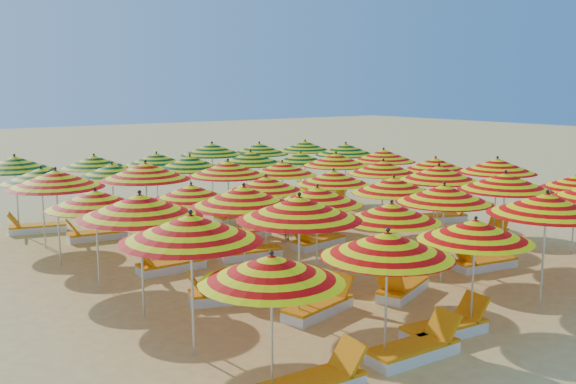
% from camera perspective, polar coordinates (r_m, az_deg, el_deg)
% --- Properties ---
extents(ground, '(120.00, 120.00, 0.00)m').
position_cam_1_polar(ground, '(18.22, 0.93, -5.18)').
color(ground, '#EFCB6A').
rests_on(ground, ground).
extents(umbrella_0, '(2.67, 2.67, 2.27)m').
position_cam_1_polar(umbrella_0, '(9.27, -1.47, -6.84)').
color(umbrella_0, silver).
rests_on(umbrella_0, ground).
extents(umbrella_1, '(2.72, 2.72, 2.34)m').
position_cam_1_polar(umbrella_1, '(10.53, 8.84, -4.64)').
color(umbrella_1, silver).
rests_on(umbrella_1, ground).
extents(umbrella_2, '(2.31, 2.31, 2.24)m').
position_cam_1_polar(umbrella_2, '(12.28, 16.31, -3.29)').
color(umbrella_2, silver).
rests_on(umbrella_2, ground).
extents(umbrella_3, '(2.91, 2.91, 2.51)m').
position_cam_1_polar(umbrella_3, '(14.08, 22.01, -1.01)').
color(umbrella_3, silver).
rests_on(umbrella_3, ground).
extents(umbrella_6, '(2.67, 2.67, 2.56)m').
position_cam_1_polar(umbrella_6, '(10.82, -8.64, -3.16)').
color(umbrella_6, silver).
rests_on(umbrella_6, ground).
extents(umbrella_7, '(2.68, 2.68, 2.59)m').
position_cam_1_polar(umbrella_7, '(12.29, 1.00, -1.44)').
color(umbrella_7, silver).
rests_on(umbrella_7, ground).
extents(umbrella_8, '(2.45, 2.45, 2.23)m').
position_cam_1_polar(umbrella_8, '(13.69, 9.17, -1.78)').
color(umbrella_8, silver).
rests_on(umbrella_8, ground).
extents(umbrella_9, '(2.33, 2.33, 2.40)m').
position_cam_1_polar(umbrella_9, '(15.33, 13.71, -0.16)').
color(umbrella_9, silver).
rests_on(umbrella_9, ground).
extents(umbrella_10, '(3.04, 3.04, 2.50)m').
position_cam_1_polar(umbrella_10, '(17.11, 18.75, 0.88)').
color(umbrella_10, silver).
rests_on(umbrella_10, ground).
extents(umbrella_12, '(3.12, 3.12, 2.61)m').
position_cam_1_polar(umbrella_12, '(12.76, -13.03, -1.20)').
color(umbrella_12, silver).
rests_on(umbrella_12, ground).
extents(umbrella_13, '(3.05, 3.05, 2.51)m').
position_cam_1_polar(umbrella_13, '(13.99, -3.95, -0.40)').
color(umbrella_13, silver).
rests_on(umbrella_13, ground).
extents(umbrella_14, '(2.53, 2.53, 2.32)m').
position_cam_1_polar(umbrella_14, '(15.06, 2.61, -0.33)').
color(umbrella_14, silver).
rests_on(umbrella_14, ground).
extents(umbrella_15, '(2.48, 2.48, 2.32)m').
position_cam_1_polar(umbrella_15, '(16.84, 9.38, 0.59)').
color(umbrella_15, silver).
rests_on(umbrella_15, ground).
extents(umbrella_16, '(2.67, 2.67, 2.45)m').
position_cam_1_polar(umbrella_16, '(18.50, 13.25, 1.62)').
color(umbrella_16, silver).
rests_on(umbrella_16, ground).
extents(umbrella_17, '(2.92, 2.92, 2.50)m').
position_cam_1_polar(umbrella_17, '(20.48, 18.10, 2.24)').
color(umbrella_17, silver).
rests_on(umbrella_17, ground).
extents(umbrella_18, '(2.79, 2.79, 2.35)m').
position_cam_1_polar(umbrella_18, '(15.05, -16.77, -0.62)').
color(umbrella_18, silver).
rests_on(umbrella_18, ground).
extents(umbrella_19, '(2.74, 2.74, 2.23)m').
position_cam_1_polar(umbrella_19, '(16.20, -8.60, -0.04)').
color(umbrella_19, silver).
rests_on(umbrella_19, ground).
extents(umbrella_20, '(2.67, 2.67, 2.25)m').
position_cam_1_polar(umbrella_20, '(17.33, -1.97, 0.74)').
color(umbrella_20, silver).
rests_on(umbrella_20, ground).
extents(umbrella_21, '(2.56, 2.56, 2.25)m').
position_cam_1_polar(umbrella_21, '(18.61, 4.07, 1.32)').
color(umbrella_21, silver).
rests_on(umbrella_21, ground).
extents(umbrella_22, '(2.83, 2.83, 2.36)m').
position_cam_1_polar(umbrella_22, '(20.21, 8.45, 2.18)').
color(umbrella_22, silver).
rests_on(umbrella_22, ground).
extents(umbrella_23, '(2.64, 2.64, 2.31)m').
position_cam_1_polar(umbrella_23, '(21.79, 12.97, 2.43)').
color(umbrella_23, silver).
rests_on(umbrella_23, ground).
extents(umbrella_24, '(3.17, 3.17, 2.57)m').
position_cam_1_polar(umbrella_24, '(17.26, -19.94, 1.10)').
color(umbrella_24, silver).
rests_on(umbrella_24, ground).
extents(umbrella_25, '(2.70, 2.70, 2.61)m').
position_cam_1_polar(umbrella_25, '(17.91, -12.54, 1.83)').
color(umbrella_25, silver).
rests_on(umbrella_25, ground).
extents(umbrella_26, '(2.51, 2.51, 2.49)m').
position_cam_1_polar(umbrella_26, '(18.92, -5.36, 2.09)').
color(umbrella_26, silver).
rests_on(umbrella_26, ground).
extents(umbrella_27, '(2.41, 2.41, 2.31)m').
position_cam_1_polar(umbrella_27, '(20.15, -0.52, 2.12)').
color(umbrella_27, silver).
rests_on(umbrella_27, ground).
extents(umbrella_28, '(2.38, 2.38, 2.42)m').
position_cam_1_polar(umbrella_28, '(21.77, 4.28, 2.89)').
color(umbrella_28, silver).
rests_on(umbrella_28, ground).
extents(umbrella_29, '(2.81, 2.81, 2.43)m').
position_cam_1_polar(umbrella_29, '(23.16, 8.49, 3.23)').
color(umbrella_29, silver).
rests_on(umbrella_29, ground).
extents(umbrella_30, '(2.82, 2.82, 2.38)m').
position_cam_1_polar(umbrella_30, '(19.33, -21.10, 1.37)').
color(umbrella_30, silver).
rests_on(umbrella_30, ground).
extents(umbrella_31, '(2.74, 2.74, 2.34)m').
position_cam_1_polar(umbrella_31, '(20.11, -15.37, 1.84)').
color(umbrella_31, silver).
rests_on(umbrella_31, ground).
extents(umbrella_32, '(2.78, 2.78, 2.44)m').
position_cam_1_polar(umbrella_32, '(20.92, -8.72, 2.60)').
color(umbrella_32, silver).
rests_on(umbrella_32, ground).
extents(umbrella_33, '(2.87, 2.87, 2.45)m').
position_cam_1_polar(umbrella_33, '(22.05, -3.34, 3.06)').
color(umbrella_33, silver).
rests_on(umbrella_33, ground).
extents(umbrella_34, '(2.37, 2.37, 2.23)m').
position_cam_1_polar(umbrella_34, '(23.70, 1.13, 3.05)').
color(umbrella_34, silver).
rests_on(umbrella_34, ground).
extents(umbrella_35, '(2.79, 2.79, 2.48)m').
position_cam_1_polar(umbrella_35, '(24.72, 5.15, 3.79)').
color(umbrella_35, silver).
rests_on(umbrella_35, ground).
extents(umbrella_36, '(2.87, 2.87, 2.53)m').
position_cam_1_polar(umbrella_36, '(21.46, -23.12, 2.34)').
color(umbrella_36, silver).
rests_on(umbrella_36, ground).
extents(umbrella_37, '(2.38, 2.38, 2.36)m').
position_cam_1_polar(umbrella_37, '(22.46, -16.85, 2.59)').
color(umbrella_37, silver).
rests_on(umbrella_37, ground).
extents(umbrella_38, '(2.42, 2.42, 2.30)m').
position_cam_1_polar(umbrella_38, '(23.32, -11.61, 2.91)').
color(umbrella_38, silver).
rests_on(umbrella_38, ground).
extents(umbrella_39, '(2.61, 2.61, 2.54)m').
position_cam_1_polar(umbrella_39, '(24.30, -6.77, 3.79)').
color(umbrella_39, silver).
rests_on(umbrella_39, ground).
extents(umbrella_40, '(2.91, 2.91, 2.45)m').
position_cam_1_polar(umbrella_40, '(25.19, -2.57, 3.86)').
color(umbrella_40, silver).
rests_on(umbrella_40, ground).
extents(umbrella_41, '(2.66, 2.66, 2.40)m').
position_cam_1_polar(umbrella_41, '(26.80, 1.53, 4.10)').
color(umbrella_41, silver).
rests_on(umbrella_41, ground).
extents(lounger_0, '(1.76, 0.68, 0.69)m').
position_cam_1_polar(lounger_0, '(10.10, 2.28, -16.68)').
color(lounger_0, white).
rests_on(lounger_0, ground).
extents(lounger_1, '(1.76, 0.67, 0.69)m').
position_cam_1_polar(lounger_1, '(11.46, 11.24, -13.56)').
color(lounger_1, white).
rests_on(lounger_1, ground).
extents(lounger_2, '(1.79, 0.77, 0.69)m').
position_cam_1_polar(lounger_2, '(12.52, 13.88, -11.64)').
color(lounger_2, white).
rests_on(lounger_2, ground).
extents(lounger_4, '(1.82, 0.97, 0.69)m').
position_cam_1_polar(lounger_4, '(13.28, 2.82, -10.13)').
color(lounger_4, white).
rests_on(lounger_4, ground).
extents(lounger_5, '(1.82, 1.18, 0.69)m').
position_cam_1_polar(lounger_5, '(14.57, 10.11, -8.48)').
color(lounger_5, white).
rests_on(lounger_5, ground).
extents(lounger_6, '(1.81, 0.87, 0.69)m').
position_cam_1_polar(lounger_6, '(17.10, 16.98, -6.05)').
color(lounger_6, white).
rests_on(lounger_6, ground).
extents(lounger_7, '(1.82, 1.18, 0.69)m').
position_cam_1_polar(lounger_7, '(14.01, -5.45, -9.09)').
color(lounger_7, white).
rests_on(lounger_7, ground).
extents(lounger_8, '(1.82, 0.94, 0.69)m').
position_cam_1_polar(lounger_8, '(20.30, 17.46, -3.66)').
color(lounger_8, white).
rests_on(lounger_8, ground).
extents(lounger_9, '(1.74, 0.60, 0.69)m').
position_cam_1_polar(lounger_9, '(16.42, -10.48, -6.42)').
color(lounger_9, white).
rests_on(lounger_9, ground).
extents(lounger_10, '(1.81, 0.89, 0.69)m').
position_cam_1_polar(lounger_10, '(17.36, -3.54, -5.42)').
color(lounger_10, white).
rests_on(lounger_10, ground).
extents(lounger_11, '(1.79, 0.80, 0.69)m').
position_cam_1_polar(lounger_11, '(18.56, 2.65, -4.43)').
color(lounger_11, white).
rests_on(lounger_11, ground).
extents(lounger_12, '(1.82, 1.19, 0.69)m').
position_cam_1_polar(lounger_12, '(22.61, 13.56, -2.17)').
color(lounger_12, white).
rests_on(lounger_12, ground).
extents(lounger_13, '(1.82, 1.18, 0.69)m').
position_cam_1_polar(lounger_13, '(18.53, -10.59, -4.60)').
color(lounger_13, white).
rests_on(lounger_13, ground).
extents(lounger_14, '(1.78, 0.75, 0.69)m').
position_cam_1_polar(lounger_14, '(19.62, -3.81, -3.68)').
color(lounger_14, white).
rests_on(lounger_14, ground).
extents(lounger_15, '(1.82, 1.20, 0.69)m').
position_cam_1_polar(lounger_15, '(20.59, 0.99, -3.03)').
color(lounger_15, white).
rests_on(lounger_15, ground).
extents(lounger_16, '(1.80, 0.84, 0.69)m').
position_cam_1_polar(lounger_16, '(21.62, 3.19, -2.44)').
color(lounger_16, white).
rests_on(lounger_16, ground).
extents(lounger_17, '(1.79, 0.80, 0.69)m').
position_cam_1_polar(lounger_17, '(20.25, -16.73, -3.65)').
color(lounger_17, white).
rests_on(lounger_17, ground).
extents(lounger_18, '(1.81, 0.90, 0.69)m').
position_cam_1_polar(lounger_18, '(20.78, -9.76, -3.05)').
color(lounger_18, white).
rests_on(lounger_18, ground).
extents(lounger_19, '(1.75, 0.62, 0.69)m').
position_cam_1_polar(lounger_19, '(21.97, -4.46, -2.27)').
color(lounger_19, white).
rests_on(lounger_19, ground).
extents(lounger_20, '(1.83, 1.13, 0.69)m').
position_cam_1_polar(lounger_20, '(24.86, 3.83, -0.89)').
color(lounger_20, white).
rests_on(lounger_20, ground).
extents(lounger_21, '(1.82, 1.03, 0.69)m').
position_cam_1_polar(lounger_21, '(21.84, -21.45, -2.97)').
color(lounger_21, white).
rests_on(lounger_21, ground).
extents(lounger_22, '(1.83, 1.11, 0.69)m').
position_cam_1_polar(lounger_22, '(23.19, -12.59, -1.85)').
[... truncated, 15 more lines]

